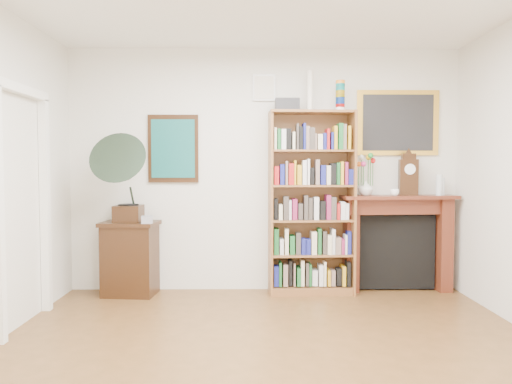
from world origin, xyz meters
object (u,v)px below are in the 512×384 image
(fireplace, at_px, (397,235))
(bottle_right, at_px, (442,187))
(flower_vase, at_px, (366,188))
(bookshelf, at_px, (311,192))
(mantel_clock, at_px, (408,175))
(cd_stack, at_px, (147,220))
(gramophone, at_px, (124,173))
(side_cabinet, at_px, (130,258))
(bottle_left, at_px, (439,185))
(teacup, at_px, (395,192))

(fireplace, distance_m, bottle_right, 0.75)
(fireplace, relative_size, flower_vase, 7.64)
(bookshelf, bearing_deg, mantel_clock, -0.44)
(fireplace, height_order, cd_stack, fireplace)
(bookshelf, relative_size, fireplace, 1.77)
(gramophone, bearing_deg, mantel_clock, 5.38)
(side_cabinet, relative_size, gramophone, 0.85)
(cd_stack, distance_m, mantel_clock, 2.98)
(bookshelf, height_order, gramophone, bookshelf)
(gramophone, xyz_separation_m, bottle_right, (3.57, 0.25, -0.16))
(mantel_clock, height_order, bottle_left, mantel_clock)
(bottle_right, bearing_deg, bottle_left, -149.06)
(fireplace, xyz_separation_m, mantel_clock, (0.10, -0.04, 0.69))
(gramophone, height_order, cd_stack, gramophone)
(flower_vase, xyz_separation_m, teacup, (0.30, -0.10, -0.05))
(gramophone, xyz_separation_m, bottle_left, (3.53, 0.23, -0.14))
(gramophone, bearing_deg, cd_stack, -3.73)
(cd_stack, bearing_deg, bottle_right, 4.74)
(flower_vase, distance_m, teacup, 0.32)
(bookshelf, relative_size, teacup, 24.10)
(mantel_clock, distance_m, bottle_left, 0.37)
(bookshelf, bearing_deg, cd_stack, -176.43)
(flower_vase, bearing_deg, cd_stack, -174.12)
(mantel_clock, bearing_deg, bottle_right, 7.57)
(flower_vase, bearing_deg, bookshelf, -176.13)
(bottle_left, bearing_deg, teacup, -169.75)
(cd_stack, distance_m, bottle_right, 3.35)
(bottle_left, bearing_deg, gramophone, -176.29)
(mantel_clock, bearing_deg, side_cabinet, -173.11)
(gramophone, relative_size, teacup, 9.85)
(gramophone, bearing_deg, side_cabinet, 83.09)
(gramophone, height_order, teacup, gramophone)
(side_cabinet, distance_m, gramophone, 0.97)
(fireplace, xyz_separation_m, bottle_left, (0.46, -0.05, 0.58))
(gramophone, relative_size, mantel_clock, 2.04)
(bookshelf, xyz_separation_m, flower_vase, (0.62, 0.04, 0.05))
(side_cabinet, distance_m, mantel_clock, 3.29)
(bottle_right, bearing_deg, teacup, -168.02)
(gramophone, distance_m, bottle_right, 3.58)
(gramophone, bearing_deg, bottle_right, 5.18)
(cd_stack, xyz_separation_m, bottle_right, (3.32, 0.28, 0.35))
(bottle_left, bearing_deg, mantel_clock, 178.55)
(mantel_clock, relative_size, teacup, 4.83)
(teacup, distance_m, bottle_left, 0.55)
(side_cabinet, xyz_separation_m, cd_stack, (0.23, -0.16, 0.45))
(mantel_clock, bearing_deg, bottle_left, 3.63)
(mantel_clock, height_order, flower_vase, mantel_clock)
(flower_vase, bearing_deg, bottle_right, 1.60)
(cd_stack, bearing_deg, bookshelf, 6.56)
(fireplace, xyz_separation_m, teacup, (-0.08, -0.15, 0.50))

